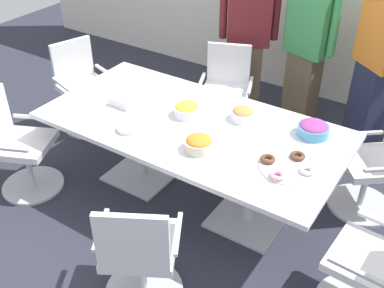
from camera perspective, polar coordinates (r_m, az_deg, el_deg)
ground_plane at (r=4.13m, az=0.00°, el=-6.38°), size 10.00×10.00×0.01m
conference_table at (r=3.75m, az=0.00°, el=0.95°), size 2.40×1.20×0.75m
office_chair_0 at (r=4.79m, az=4.12°, el=5.82°), size 0.70×0.70×0.91m
office_chair_1 at (r=5.01m, az=-13.13°, el=6.34°), size 0.68×0.68×0.91m
office_chair_2 at (r=4.25m, az=-20.42°, el=-0.54°), size 0.71×0.71×0.91m
office_chair_3 at (r=3.09m, az=-6.43°, el=-13.56°), size 0.73×0.73×0.91m
office_chair_4 at (r=3.21m, az=21.53°, el=-14.19°), size 0.57×0.57×0.91m
office_chair_5 at (r=4.05m, az=21.51°, el=-2.69°), size 0.76×0.76×0.91m
person_standing_0 at (r=5.01m, az=6.86°, el=12.77°), size 0.58×0.40×1.67m
person_standing_1 at (r=4.85m, az=13.92°, el=11.49°), size 0.61×0.34×1.70m
person_standing_2 at (r=4.57m, az=21.79°, el=9.97°), size 0.53×0.44×1.86m
snack_bowl_chips_orange at (r=3.34m, az=0.84°, el=0.07°), size 0.21×0.21×0.12m
snack_bowl_candy_mix at (r=3.62m, az=14.60°, el=1.83°), size 0.24×0.24×0.12m
snack_bowl_chips_yellow at (r=3.75m, az=-0.66°, el=4.24°), size 0.21×0.21×0.12m
snack_bowl_cookies at (r=3.72m, az=6.23°, el=3.68°), size 0.19×0.19×0.11m
donut_platter at (r=3.25m, az=11.50°, el=-2.71°), size 0.38×0.38×0.04m
plate_stack at (r=3.62m, az=-7.65°, el=1.94°), size 0.20×0.20×0.03m
napkin_pile at (r=3.96m, az=-8.11°, el=5.33°), size 0.20×0.20×0.07m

